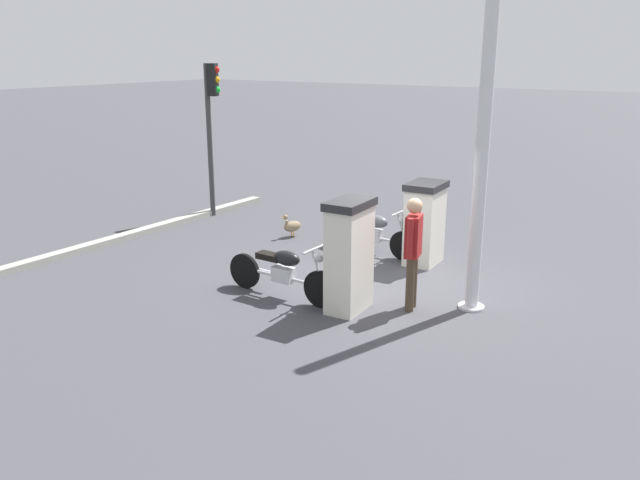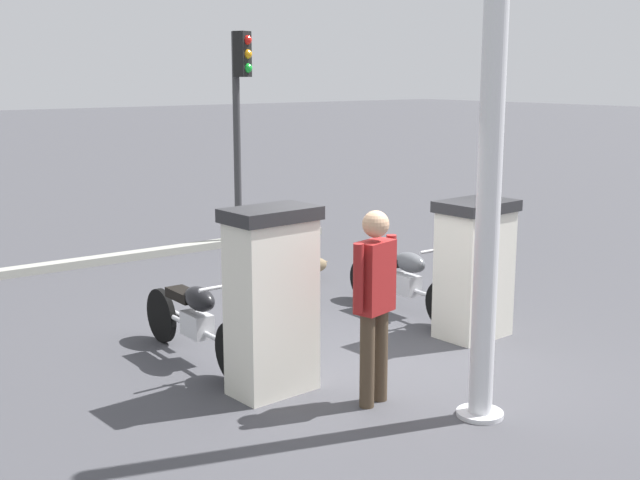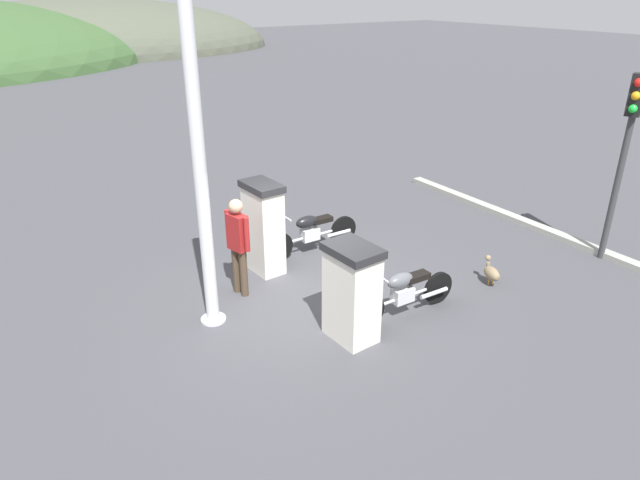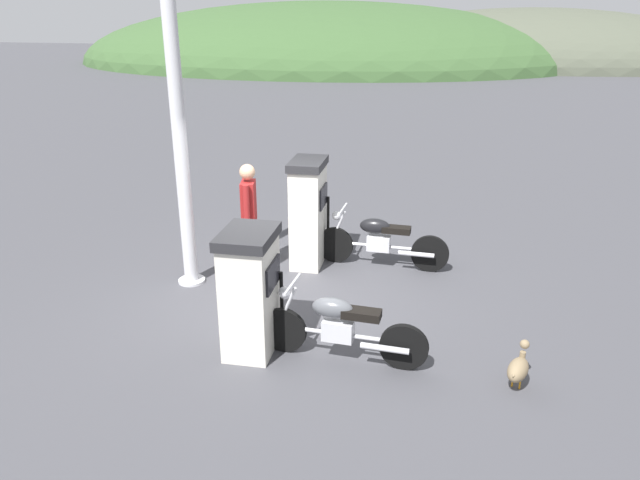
# 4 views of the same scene
# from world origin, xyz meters

# --- Properties ---
(ground_plane) EXTENTS (120.00, 120.00, 0.00)m
(ground_plane) POSITION_xyz_m (0.00, 0.00, 0.00)
(ground_plane) COLOR #424247
(fuel_pump_near) EXTENTS (0.64, 0.86, 1.52)m
(fuel_pump_near) POSITION_xyz_m (-0.05, -1.34, 0.77)
(fuel_pump_near) COLOR silver
(fuel_pump_near) RESTS_ON ground
(fuel_pump_far) EXTENTS (0.57, 0.85, 1.71)m
(fuel_pump_far) POSITION_xyz_m (-0.05, 1.34, 0.87)
(fuel_pump_far) COLOR silver
(fuel_pump_far) RESTS_ON ground
(motorcycle_near_pump) EXTENTS (2.00, 0.56, 0.92)m
(motorcycle_near_pump) POSITION_xyz_m (1.01, -1.31, 0.44)
(motorcycle_near_pump) COLOR black
(motorcycle_near_pump) RESTS_ON ground
(motorcycle_far_pump) EXTENTS (2.10, 0.56, 0.93)m
(motorcycle_far_pump) POSITION_xyz_m (1.07, 1.50, 0.45)
(motorcycle_far_pump) COLOR black
(motorcycle_far_pump) RESTS_ON ground
(attendant_person) EXTENTS (0.28, 0.58, 1.73)m
(attendant_person) POSITION_xyz_m (-0.83, 0.79, 1.00)
(attendant_person) COLOR #473828
(attendant_person) RESTS_ON ground
(wandering_duck) EXTENTS (0.32, 0.50, 0.51)m
(wandering_duck) POSITION_xyz_m (3.00, -1.41, 0.24)
(wandering_duck) COLOR #847051
(wandering_duck) RESTS_ON ground
(roadside_traffic_light) EXTENTS (0.40, 0.30, 3.52)m
(roadside_traffic_light) POSITION_xyz_m (5.60, -1.91, 2.42)
(roadside_traffic_light) COLOR #38383A
(roadside_traffic_light) RESTS_ON ground
(canopy_support_pole) EXTENTS (0.40, 0.40, 4.79)m
(canopy_support_pole) POSITION_xyz_m (-1.59, 0.25, 2.32)
(canopy_support_pole) COLOR silver
(canopy_support_pole) RESTS_ON ground
(road_edge_kerb) EXTENTS (0.37, 7.22, 0.12)m
(road_edge_kerb) POSITION_xyz_m (5.80, 0.00, 0.06)
(road_edge_kerb) COLOR #9E9E93
(road_edge_kerb) RESTS_ON ground
(distant_hill_secondary) EXTENTS (30.00, 17.58, 8.00)m
(distant_hill_secondary) POSITION_xyz_m (6.47, 41.80, 0.00)
(distant_hill_secondary) COLOR #4C5142
(distant_hill_secondary) RESTS_ON ground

